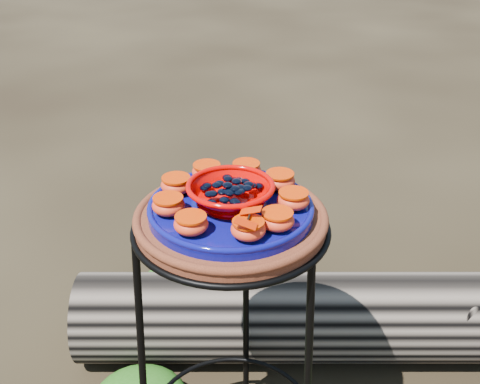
% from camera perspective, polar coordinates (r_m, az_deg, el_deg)
% --- Properties ---
extents(plant_stand, '(0.44, 0.44, 0.70)m').
position_cam_1_polar(plant_stand, '(1.43, -0.77, -15.36)').
color(plant_stand, black).
rests_on(plant_stand, ground).
extents(terracotta_saucer, '(0.38, 0.38, 0.03)m').
position_cam_1_polar(terracotta_saucer, '(1.21, -0.88, -2.78)').
color(terracotta_saucer, '#3F1C0E').
rests_on(terracotta_saucer, plant_stand).
extents(cobalt_plate, '(0.33, 0.33, 0.02)m').
position_cam_1_polar(cobalt_plate, '(1.19, -0.89, -1.69)').
color(cobalt_plate, '#080B51').
rests_on(cobalt_plate, terracotta_saucer).
extents(red_bowl, '(0.16, 0.16, 0.05)m').
position_cam_1_polar(red_bowl, '(1.18, -0.90, -0.28)').
color(red_bowl, '#C30200').
rests_on(red_bowl, cobalt_plate).
extents(glass_gems, '(0.13, 0.13, 0.02)m').
position_cam_1_polar(glass_gems, '(1.16, -0.92, 1.18)').
color(glass_gems, black).
rests_on(glass_gems, red_bowl).
extents(orange_half_0, '(0.06, 0.06, 0.04)m').
position_cam_1_polar(orange_half_0, '(1.08, 0.79, -3.56)').
color(orange_half_0, red).
rests_on(orange_half_0, cobalt_plate).
extents(orange_half_1, '(0.06, 0.06, 0.04)m').
position_cam_1_polar(orange_half_1, '(1.11, 3.55, -2.69)').
color(orange_half_1, red).
rests_on(orange_half_1, cobalt_plate).
extents(orange_half_2, '(0.06, 0.06, 0.04)m').
position_cam_1_polar(orange_half_2, '(1.17, 5.08, -0.75)').
color(orange_half_2, red).
rests_on(orange_half_2, cobalt_plate).
extents(orange_half_3, '(0.06, 0.06, 0.04)m').
position_cam_1_polar(orange_half_3, '(1.24, 3.79, 1.08)').
color(orange_half_3, red).
rests_on(orange_half_3, cobalt_plate).
extents(orange_half_4, '(0.06, 0.06, 0.04)m').
position_cam_1_polar(orange_half_4, '(1.28, 0.59, 2.08)').
color(orange_half_4, red).
rests_on(orange_half_4, cobalt_plate).
extents(orange_half_5, '(0.06, 0.06, 0.04)m').
position_cam_1_polar(orange_half_5, '(1.28, -3.16, 1.93)').
color(orange_half_5, red).
rests_on(orange_half_5, cobalt_plate).
extents(orange_half_6, '(0.06, 0.06, 0.04)m').
position_cam_1_polar(orange_half_6, '(1.23, -6.06, 0.68)').
color(orange_half_6, red).
rests_on(orange_half_6, cobalt_plate).
extents(orange_half_7, '(0.06, 0.06, 0.04)m').
position_cam_1_polar(orange_half_7, '(1.16, -6.80, -1.26)').
color(orange_half_7, red).
rests_on(orange_half_7, cobalt_plate).
extents(orange_half_8, '(0.06, 0.06, 0.04)m').
position_cam_1_polar(orange_half_8, '(1.10, -4.67, -3.06)').
color(orange_half_8, red).
rests_on(orange_half_8, cobalt_plate).
extents(butterfly, '(0.09, 0.06, 0.01)m').
position_cam_1_polar(butterfly, '(1.06, 0.80, -2.43)').
color(butterfly, red).
rests_on(butterfly, orange_half_0).
extents(driftwood_log, '(1.50, 0.61, 0.27)m').
position_cam_1_polar(driftwood_log, '(1.88, 7.49, -11.67)').
color(driftwood_log, black).
rests_on(driftwood_log, ground).
extents(foliage_back, '(0.34, 0.34, 0.17)m').
position_cam_1_polar(foliage_back, '(2.05, -5.34, -9.48)').
color(foliage_back, '#1D4F10').
rests_on(foliage_back, ground).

